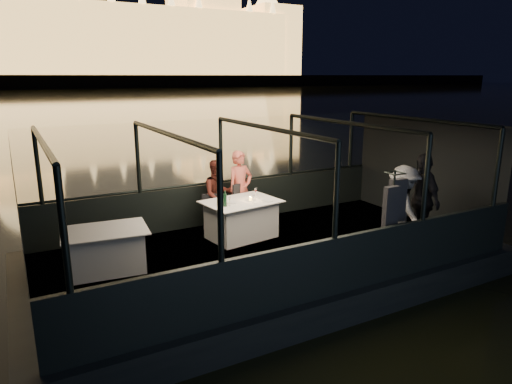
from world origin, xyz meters
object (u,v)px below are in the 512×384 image
person_woman_coral (240,192)px  passenger_stripe (403,205)px  dining_table_aft (106,249)px  passenger_dark (421,201)px  chair_port_right (244,209)px  coat_stand (391,220)px  dining_table_central (241,219)px  person_man_maroon (218,195)px  chair_port_left (215,213)px  wine_bottle (225,199)px

person_woman_coral → passenger_stripe: size_ratio=1.03×
dining_table_aft → person_woman_coral: size_ratio=0.83×
passenger_dark → person_woman_coral: bearing=-121.0°
chair_port_right → passenger_stripe: passenger_stripe is taller
coat_stand → passenger_dark: size_ratio=0.96×
chair_port_right → passenger_dark: 3.54m
dining_table_central → passenger_dark: size_ratio=0.81×
person_woman_coral → passenger_dark: size_ratio=0.92×
person_woman_coral → person_man_maroon: person_woman_coral is taller
chair_port_left → person_man_maroon: (0.21, 0.27, 0.30)m
dining_table_central → passenger_dark: passenger_dark is taller
dining_table_central → wine_bottle: bearing=-155.7°
passenger_dark → chair_port_left: bearing=-110.9°
coat_stand → person_man_maroon: 3.72m
dining_table_central → coat_stand: coat_stand is taller
dining_table_central → chair_port_left: (-0.39, 0.45, 0.06)m
coat_stand → passenger_dark: 1.60m
person_man_maroon → passenger_stripe: 3.71m
chair_port_right → chair_port_left: bearing=156.0°
chair_port_left → person_man_maroon: person_man_maroon is taller
chair_port_left → person_man_maroon: size_ratio=0.54×
person_man_maroon → passenger_dark: (3.06, -2.66, 0.10)m
chair_port_left → wine_bottle: size_ratio=2.63×
chair_port_right → passenger_stripe: size_ratio=0.59×
chair_port_left → passenger_stripe: bearing=-21.8°
chair_port_left → coat_stand: (1.82, -3.08, 0.45)m
dining_table_aft → passenger_dark: (5.59, -1.57, 0.47)m
chair_port_left → passenger_dark: bearing=-17.4°
dining_table_aft → passenger_dark: size_ratio=0.76×
passenger_dark → chair_port_right: bearing=-117.5°
dining_table_aft → wine_bottle: (2.27, 0.18, 0.53)m
person_woman_coral → chair_port_left: bearing=-169.7°
person_woman_coral → passenger_stripe: bearing=-62.4°
passenger_dark → coat_stand: bearing=-49.2°
dining_table_aft → person_man_maroon: bearing=23.4°
person_woman_coral → person_man_maroon: 0.52m
coat_stand → person_man_maroon: bearing=115.7°
dining_table_aft → wine_bottle: wine_bottle is taller
person_man_maroon → wine_bottle: (-0.26, -0.92, 0.17)m
coat_stand → passenger_dark: bearing=25.5°
chair_port_left → person_woman_coral: (0.73, 0.27, 0.30)m
chair_port_right → passenger_dark: size_ratio=0.53×
dining_table_central → coat_stand: (1.43, -2.63, 0.51)m
person_man_maroon → dining_table_aft: bearing=-157.2°
passenger_dark → wine_bottle: (-3.32, 1.75, 0.06)m
dining_table_aft → person_woman_coral: bearing=19.8°
dining_table_central → person_woman_coral: person_woman_coral is taller
coat_stand → passenger_dark: (1.45, 0.69, -0.05)m
dining_table_central → person_man_maroon: (-0.18, 0.72, 0.36)m
dining_table_central → dining_table_aft: dining_table_central is taller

